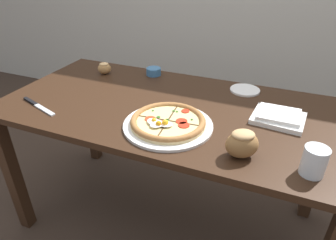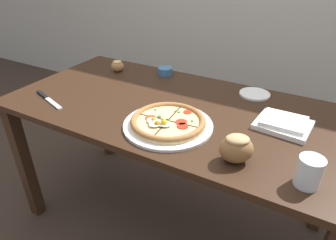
% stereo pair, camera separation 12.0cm
% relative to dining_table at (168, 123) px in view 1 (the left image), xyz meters
% --- Properties ---
extents(ground_plane, '(12.00, 12.00, 0.00)m').
position_rel_dining_table_xyz_m(ground_plane, '(0.00, 0.00, -0.65)').
color(ground_plane, '#3D2D23').
extents(dining_table, '(1.55, 0.78, 0.74)m').
position_rel_dining_table_xyz_m(dining_table, '(0.00, 0.00, 0.00)').
color(dining_table, '#331E11').
rests_on(dining_table, ground_plane).
extents(pizza, '(0.36, 0.36, 0.05)m').
position_rel_dining_table_xyz_m(pizza, '(0.07, -0.18, 0.12)').
color(pizza, white).
rests_on(pizza, dining_table).
extents(ramekin_bowl, '(0.09, 0.09, 0.04)m').
position_rel_dining_table_xyz_m(ramekin_bowl, '(-0.22, 0.31, 0.12)').
color(ramekin_bowl, teal).
rests_on(ramekin_bowl, dining_table).
extents(napkin_folded, '(0.22, 0.19, 0.04)m').
position_rel_dining_table_xyz_m(napkin_folded, '(0.48, 0.05, 0.11)').
color(napkin_folded, white).
rests_on(napkin_folded, dining_table).
extents(bread_piece_near, '(0.14, 0.13, 0.10)m').
position_rel_dining_table_xyz_m(bread_piece_near, '(0.38, -0.26, 0.15)').
color(bread_piece_near, olive).
rests_on(bread_piece_near, dining_table).
extents(bread_piece_mid, '(0.09, 0.08, 0.07)m').
position_rel_dining_table_xyz_m(bread_piece_mid, '(-0.49, 0.22, 0.13)').
color(bread_piece_mid, '#B27F47').
rests_on(bread_piece_mid, dining_table).
extents(knife_main, '(0.25, 0.10, 0.01)m').
position_rel_dining_table_xyz_m(knife_main, '(-0.54, -0.24, 0.10)').
color(knife_main, silver).
rests_on(knife_main, dining_table).
extents(water_glass, '(0.08, 0.08, 0.10)m').
position_rel_dining_table_xyz_m(water_glass, '(0.61, -0.27, 0.14)').
color(water_glass, white).
rests_on(water_glass, dining_table).
extents(side_saucer, '(0.15, 0.15, 0.01)m').
position_rel_dining_table_xyz_m(side_saucer, '(0.30, 0.29, 0.10)').
color(side_saucer, white).
rests_on(side_saucer, dining_table).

